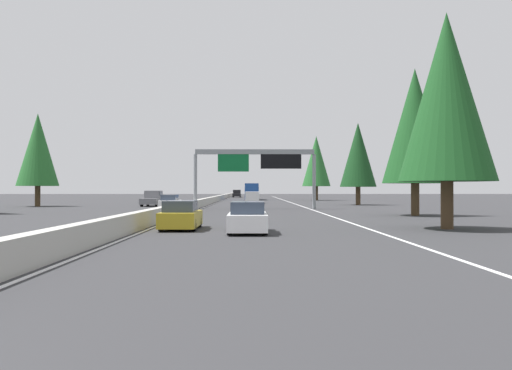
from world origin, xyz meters
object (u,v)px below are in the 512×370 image
object	(u,v)px
conifer_right_near	(415,126)
conifer_right_far	(316,161)
conifer_right_foreground	(447,97)
oncoming_near	(170,202)
bus_mid_center	(252,191)
minivan_far_right	(252,197)
sign_gantry_overhead	(256,162)
conifer_left_mid	(38,150)
sedan_mid_left	(248,218)
sedan_near_center	(181,216)
oncoming_far	(153,198)
conifer_right_mid	(358,155)
pickup_far_left	(237,194)

from	to	relation	value
conifer_right_near	conifer_right_far	xyz separation A→B (m)	(56.09, 0.85, 0.19)
conifer_right_foreground	oncoming_near	bearing A→B (deg)	33.67
bus_mid_center	minivan_far_right	bearing A→B (deg)	-179.90
conifer_right_foreground	minivan_far_right	bearing A→B (deg)	11.22
minivan_far_right	oncoming_near	xyz separation A→B (m)	(-22.38, 8.51, -0.27)
sign_gantry_overhead	conifer_right_foreground	distance (m)	29.60
minivan_far_right	conifer_left_mid	xyz separation A→B (m)	(-13.87, 25.47, 5.76)
sedan_mid_left	sedan_near_center	distance (m)	4.07
oncoming_far	conifer_right_mid	xyz separation A→B (m)	(4.35, -25.81, 5.58)
conifer_right_foreground	sedan_mid_left	bearing A→B (deg)	102.55
minivan_far_right	conifer_right_foreground	world-z (taller)	conifer_right_foreground
sign_gantry_overhead	conifer_right_mid	xyz separation A→B (m)	(13.86, -13.32, 1.59)
sedan_mid_left	conifer_left_mid	distance (m)	46.36
sign_gantry_overhead	sedan_near_center	world-z (taller)	sign_gantry_overhead
oncoming_near	conifer_right_near	world-z (taller)	conifer_right_near
sign_gantry_overhead	pickup_far_left	size ratio (longest dim) A/B	2.26
oncoming_far	conifer_right_near	size ratio (longest dim) A/B	0.49
sign_gantry_overhead	pickup_far_left	world-z (taller)	sign_gantry_overhead
sign_gantry_overhead	pickup_far_left	bearing A→B (deg)	3.04
bus_mid_center	conifer_right_far	xyz separation A→B (m)	(-5.19, -11.78, 5.43)
minivan_far_right	conifer_right_mid	size ratio (longest dim) A/B	0.47
conifer_right_mid	oncoming_near	bearing A→B (deg)	122.46
oncoming_near	oncoming_far	size ratio (longest dim) A/B	0.79
minivan_far_right	pickup_far_left	size ratio (longest dim) A/B	0.89
minivan_far_right	conifer_left_mid	bearing A→B (deg)	118.57
oncoming_near	conifer_right_mid	size ratio (longest dim) A/B	0.41
bus_mid_center	conifer_right_near	distance (m)	62.78
oncoming_far	conifer_right_mid	distance (m)	26.76
oncoming_far	conifer_right_near	xyz separation A→B (m)	(-23.50, -24.67, 6.04)
sedan_near_center	conifer_right_mid	distance (m)	45.76
minivan_far_right	bus_mid_center	distance (m)	25.19
bus_mid_center	sedan_mid_left	bearing A→B (deg)	179.79
pickup_far_left	sedan_near_center	bearing A→B (deg)	179.98
conifer_right_near	conifer_right_mid	xyz separation A→B (m)	(27.86, -1.14, -0.46)
conifer_right_far	conifer_left_mid	world-z (taller)	conifer_right_far
sedan_near_center	minivan_far_right	world-z (taller)	minivan_far_right
pickup_far_left	conifer_left_mid	size ratio (longest dim) A/B	0.51
conifer_right_mid	conifer_right_far	world-z (taller)	conifer_right_far
sign_gantry_overhead	sedan_mid_left	bearing A→B (deg)	178.63
oncoming_far	conifer_right_far	size ratio (longest dim) A/B	0.48
oncoming_near	conifer_right_foreground	world-z (taller)	conifer_right_foreground
bus_mid_center	oncoming_near	xyz separation A→B (m)	(-47.56, 8.46, -1.03)
minivan_far_right	pickup_far_left	world-z (taller)	pickup_far_left
sedan_near_center	pickup_far_left	xyz separation A→B (m)	(105.34, -0.04, 0.23)
oncoming_near	sign_gantry_overhead	bearing A→B (deg)	91.75
sign_gantry_overhead	conifer_right_far	world-z (taller)	conifer_right_far
conifer_right_foreground	conifer_right_far	world-z (taller)	conifer_right_far
conifer_right_near	conifer_right_mid	distance (m)	27.88
conifer_left_mid	minivan_far_right	bearing A→B (deg)	-61.43
oncoming_near	conifer_left_mid	distance (m)	19.91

